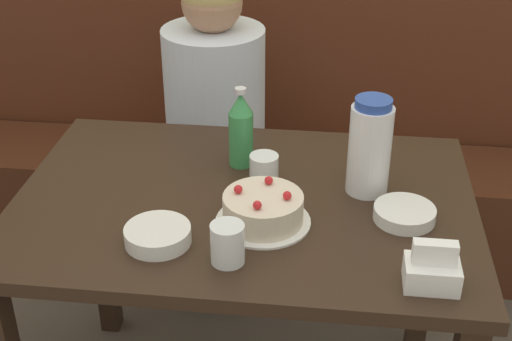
% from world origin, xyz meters
% --- Properties ---
extents(bench_seat, '(2.65, 0.38, 0.42)m').
position_xyz_m(bench_seat, '(0.00, 0.83, 0.21)').
color(bench_seat, '#472314').
rests_on(bench_seat, ground_plane).
extents(dining_table, '(1.12, 0.77, 0.76)m').
position_xyz_m(dining_table, '(0.00, 0.00, 0.64)').
color(dining_table, black).
rests_on(dining_table, ground_plane).
extents(birthday_cake, '(0.22, 0.22, 0.09)m').
position_xyz_m(birthday_cake, '(0.06, -0.10, 0.79)').
color(birthday_cake, white).
rests_on(birthday_cake, dining_table).
extents(water_pitcher, '(0.10, 0.10, 0.25)m').
position_xyz_m(water_pitcher, '(0.30, 0.07, 0.88)').
color(water_pitcher, white).
rests_on(water_pitcher, dining_table).
extents(soju_bottle, '(0.06, 0.06, 0.22)m').
position_xyz_m(soju_bottle, '(-0.03, 0.17, 0.86)').
color(soju_bottle, '#388E4C').
rests_on(soju_bottle, dining_table).
extents(napkin_holder, '(0.11, 0.08, 0.11)m').
position_xyz_m(napkin_holder, '(0.42, -0.29, 0.80)').
color(napkin_holder, white).
rests_on(napkin_holder, dining_table).
extents(bowl_soup_white, '(0.14, 0.14, 0.03)m').
position_xyz_m(bowl_soup_white, '(0.38, -0.05, 0.78)').
color(bowl_soup_white, white).
rests_on(bowl_soup_white, dining_table).
extents(bowl_rice_small, '(0.15, 0.15, 0.04)m').
position_xyz_m(bowl_rice_small, '(-0.16, -0.21, 0.78)').
color(bowl_rice_small, white).
rests_on(bowl_rice_small, dining_table).
extents(glass_water_tall, '(0.07, 0.07, 0.09)m').
position_xyz_m(glass_water_tall, '(-0.00, -0.26, 0.80)').
color(glass_water_tall, silver).
rests_on(glass_water_tall, dining_table).
extents(glass_tumbler_short, '(0.07, 0.07, 0.08)m').
position_xyz_m(glass_tumbler_short, '(0.04, 0.07, 0.80)').
color(glass_tumbler_short, silver).
rests_on(glass_tumbler_short, dining_table).
extents(person_pale_blue_shirt, '(0.33, 0.34, 1.15)m').
position_xyz_m(person_pale_blue_shirt, '(-0.18, 0.65, 0.55)').
color(person_pale_blue_shirt, '#33333D').
rests_on(person_pale_blue_shirt, ground_plane).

